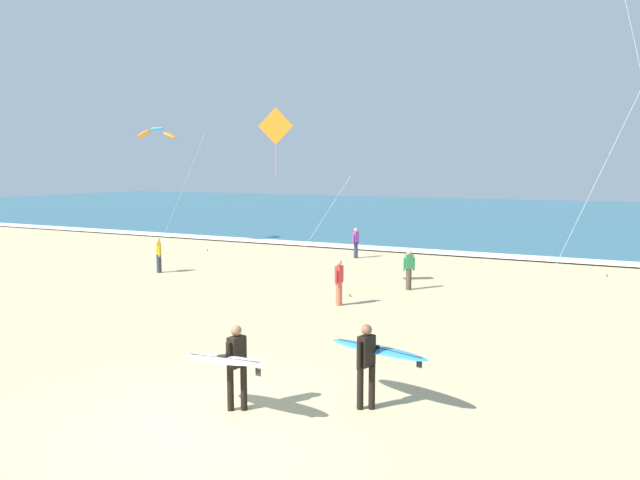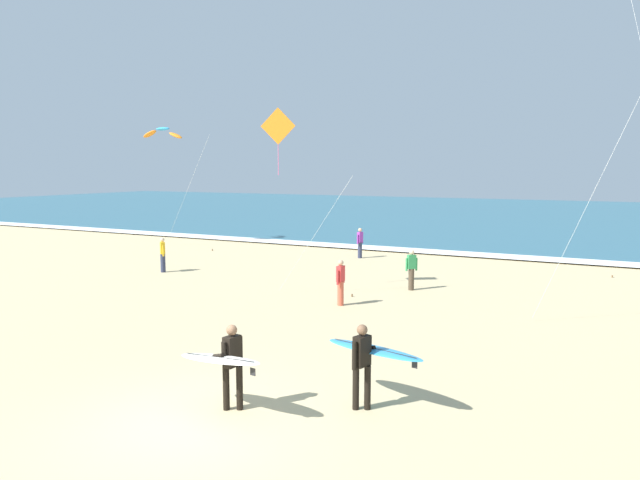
% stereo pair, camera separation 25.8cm
% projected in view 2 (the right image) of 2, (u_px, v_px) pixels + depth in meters
% --- Properties ---
extents(ground_plane, '(160.00, 160.00, 0.00)m').
position_uv_depth(ground_plane, '(191.00, 424.00, 10.72)').
color(ground_plane, tan).
extents(ocean_water, '(160.00, 60.00, 0.08)m').
position_uv_depth(ocean_water, '(537.00, 216.00, 57.79)').
color(ocean_water, '#2D6075').
rests_on(ocean_water, ground).
extents(shoreline_foam, '(160.00, 1.79, 0.01)m').
position_uv_depth(shoreline_foam, '(471.00, 254.00, 31.49)').
color(shoreline_foam, white).
rests_on(shoreline_foam, ocean_water).
extents(surfer_lead, '(2.38, 1.19, 1.71)m').
position_uv_depth(surfer_lead, '(368.00, 355.00, 11.40)').
color(surfer_lead, black).
rests_on(surfer_lead, ground).
extents(surfer_trailing, '(2.08, 1.02, 1.71)m').
position_uv_depth(surfer_trailing, '(227.00, 360.00, 11.13)').
color(surfer_trailing, black).
rests_on(surfer_trailing, ground).
extents(kite_arc_cobalt_near, '(5.03, 2.52, 7.18)m').
position_uv_depth(kite_arc_cobalt_near, '(163.00, 133.00, 35.16)').
color(kite_arc_cobalt_near, orange).
rests_on(kite_arc_cobalt_near, ground).
extents(kite_diamond_amber_mid, '(3.43, 0.81, 6.91)m').
position_uv_depth(kite_diamond_amber_mid, '(280.00, 131.00, 21.32)').
color(kite_diamond_amber_mid, orange).
rests_on(kite_diamond_amber_mid, ground).
extents(bystander_yellow_top, '(0.41, 0.35, 1.59)m').
position_uv_depth(bystander_yellow_top, '(163.00, 255.00, 26.37)').
color(bystander_yellow_top, '#2D334C').
rests_on(bystander_yellow_top, ground).
extents(bystander_purple_top, '(0.25, 0.49, 1.59)m').
position_uv_depth(bystander_purple_top, '(360.00, 243.00, 30.55)').
color(bystander_purple_top, '#2D334C').
rests_on(bystander_purple_top, ground).
extents(bystander_red_top, '(0.22, 0.50, 1.59)m').
position_uv_depth(bystander_red_top, '(341.00, 282.00, 19.95)').
color(bystander_red_top, '#D8593F').
rests_on(bystander_red_top, ground).
extents(bystander_green_top, '(0.38, 0.37, 1.59)m').
position_uv_depth(bystander_green_top, '(411.00, 269.00, 22.48)').
color(bystander_green_top, '#4C3D2D').
rests_on(bystander_green_top, ground).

